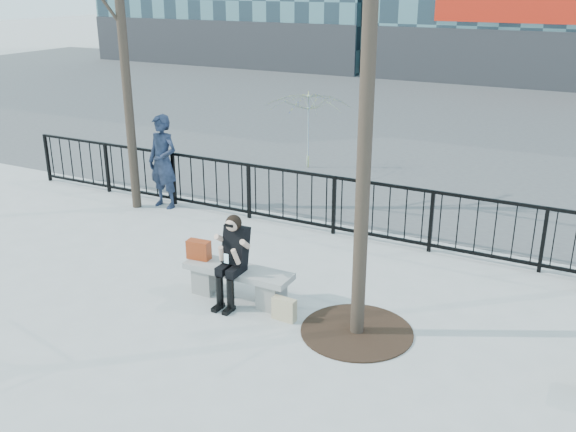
% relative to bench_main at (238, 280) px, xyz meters
% --- Properties ---
extents(ground, '(120.00, 120.00, 0.00)m').
position_rel_bench_main_xyz_m(ground, '(0.00, 0.00, -0.30)').
color(ground, '#9F9F9A').
rests_on(ground, ground).
extents(street_surface, '(60.00, 23.00, 0.01)m').
position_rel_bench_main_xyz_m(street_surface, '(0.00, 15.00, -0.30)').
color(street_surface, '#474747').
rests_on(street_surface, ground).
extents(railing, '(14.00, 0.06, 1.10)m').
position_rel_bench_main_xyz_m(railing, '(0.00, 3.00, 0.25)').
color(railing, black).
rests_on(railing, ground).
extents(tree_grate, '(1.50, 1.50, 0.02)m').
position_rel_bench_main_xyz_m(tree_grate, '(1.90, -0.10, -0.29)').
color(tree_grate, black).
rests_on(tree_grate, ground).
extents(bench_main, '(1.65, 0.46, 0.49)m').
position_rel_bench_main_xyz_m(bench_main, '(0.00, 0.00, 0.00)').
color(bench_main, slate).
rests_on(bench_main, ground).
extents(seated_woman, '(0.50, 0.64, 1.34)m').
position_rel_bench_main_xyz_m(seated_woman, '(0.00, -0.16, 0.37)').
color(seated_woman, black).
rests_on(seated_woman, ground).
extents(handbag, '(0.36, 0.19, 0.29)m').
position_rel_bench_main_xyz_m(handbag, '(-0.69, 0.02, 0.33)').
color(handbag, '#983212').
rests_on(handbag, bench_main).
extents(shopping_bag, '(0.35, 0.15, 0.32)m').
position_rel_bench_main_xyz_m(shopping_bag, '(0.88, -0.25, -0.14)').
color(shopping_bag, beige).
rests_on(shopping_bag, ground).
extents(standing_man, '(0.74, 0.52, 1.91)m').
position_rel_bench_main_xyz_m(standing_man, '(-3.48, 2.79, 0.65)').
color(standing_man, black).
rests_on(standing_man, ground).
extents(vendor_umbrella, '(2.30, 2.34, 1.90)m').
position_rel_bench_main_xyz_m(vendor_umbrella, '(-2.13, 6.71, 0.65)').
color(vendor_umbrella, '#F2FA37').
rests_on(vendor_umbrella, ground).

